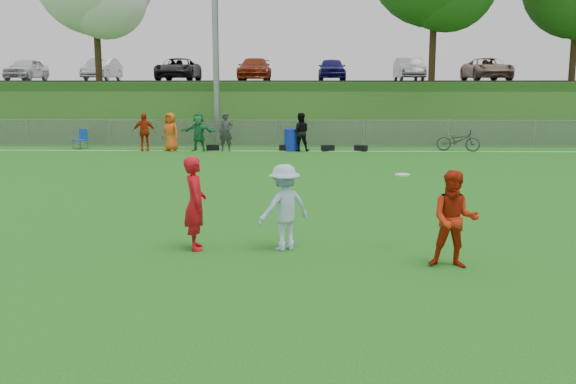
{
  "coord_description": "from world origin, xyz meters",
  "views": [
    {
      "loc": [
        1.22,
        -10.33,
        3.1
      ],
      "look_at": [
        0.95,
        0.5,
        1.21
      ],
      "focal_mm": 40.0,
      "sensor_mm": 36.0,
      "label": 1
    }
  ],
  "objects_px": {
    "recycling_bin": "(291,140)",
    "player_red_center": "(454,219)",
    "frisbee": "(402,175)",
    "player_red_left": "(195,203)",
    "player_blue": "(284,207)",
    "bicycle": "(458,140)"
  },
  "relations": [
    {
      "from": "player_blue",
      "to": "bicycle",
      "type": "distance_m",
      "value": 18.42
    },
    {
      "from": "player_red_center",
      "to": "player_blue",
      "type": "relative_size",
      "value": 1.03
    },
    {
      "from": "player_blue",
      "to": "frisbee",
      "type": "xyz_separation_m",
      "value": [
        2.15,
        0.03,
        0.61
      ]
    },
    {
      "from": "recycling_bin",
      "to": "frisbee",
      "type": "bearing_deg",
      "value": -82.1
    },
    {
      "from": "recycling_bin",
      "to": "player_blue",
      "type": "bearing_deg",
      "value": -89.33
    },
    {
      "from": "player_red_center",
      "to": "bicycle",
      "type": "distance_m",
      "value": 18.54
    },
    {
      "from": "player_red_left",
      "to": "recycling_bin",
      "type": "height_order",
      "value": "player_red_left"
    },
    {
      "from": "player_red_center",
      "to": "recycling_bin",
      "type": "xyz_separation_m",
      "value": [
        -3.06,
        18.01,
        -0.33
      ]
    },
    {
      "from": "player_red_center",
      "to": "player_blue",
      "type": "bearing_deg",
      "value": 169.9
    },
    {
      "from": "frisbee",
      "to": "bicycle",
      "type": "bearing_deg",
      "value": 73.39
    },
    {
      "from": "player_blue",
      "to": "recycling_bin",
      "type": "height_order",
      "value": "player_blue"
    },
    {
      "from": "recycling_bin",
      "to": "bicycle",
      "type": "height_order",
      "value": "bicycle"
    },
    {
      "from": "recycling_bin",
      "to": "player_red_center",
      "type": "bearing_deg",
      "value": -80.35
    },
    {
      "from": "player_red_left",
      "to": "frisbee",
      "type": "xyz_separation_m",
      "value": [
        3.79,
        0.03,
        0.54
      ]
    },
    {
      "from": "player_red_center",
      "to": "frisbee",
      "type": "xyz_separation_m",
      "value": [
        -0.72,
        1.1,
        0.59
      ]
    },
    {
      "from": "frisbee",
      "to": "recycling_bin",
      "type": "distance_m",
      "value": 17.1
    },
    {
      "from": "bicycle",
      "to": "recycling_bin",
      "type": "bearing_deg",
      "value": 106.27
    },
    {
      "from": "player_red_left",
      "to": "player_blue",
      "type": "relative_size",
      "value": 1.09
    },
    {
      "from": "player_blue",
      "to": "frisbee",
      "type": "distance_m",
      "value": 2.23
    },
    {
      "from": "player_blue",
      "to": "recycling_bin",
      "type": "bearing_deg",
      "value": -121.83
    },
    {
      "from": "player_blue",
      "to": "recycling_bin",
      "type": "relative_size",
      "value": 1.64
    },
    {
      "from": "frisbee",
      "to": "player_blue",
      "type": "bearing_deg",
      "value": -179.33
    }
  ]
}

